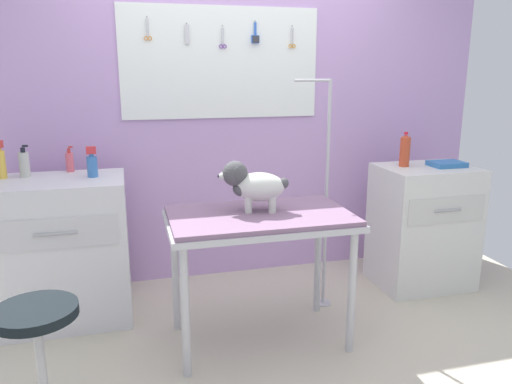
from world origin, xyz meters
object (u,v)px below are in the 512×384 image
grooming_table (260,226)px  cabinet_right (423,226)px  counter_left (64,250)px  dog (252,184)px  grooming_arm (325,205)px  conditioner_bottle (92,164)px  soda_bottle (405,151)px  stool (37,331)px

grooming_table → cabinet_right: size_ratio=1.17×
cabinet_right → counter_left: bearing=177.4°
dog → grooming_arm: bearing=26.2°
conditioner_bottle → soda_bottle: (2.17, -0.07, 0.01)m
stool → soda_bottle: soda_bottle is taller
dog → conditioner_bottle: size_ratio=2.07×
counter_left → cabinet_right: 2.55m
cabinet_right → grooming_table: bearing=-161.1°
counter_left → soda_bottle: soda_bottle is taller
grooming_arm → cabinet_right: grooming_arm is taller
stool → conditioner_bottle: bearing=79.9°
grooming_arm → dog: grooming_arm is taller
grooming_arm → conditioner_bottle: grooming_arm is taller
grooming_table → dog: bearing=116.2°
grooming_arm → dog: bearing=-153.8°
grooming_arm → counter_left: grooming_arm is taller
stool → soda_bottle: (2.37, 1.06, 0.52)m
cabinet_right → dog: bearing=-163.6°
grooming_table → soda_bottle: 1.38m
conditioner_bottle → cabinet_right: bearing=-3.2°
counter_left → cabinet_right: counter_left is taller
grooming_arm → soda_bottle: size_ratio=6.15×
grooming_arm → conditioner_bottle: 1.53m
cabinet_right → conditioner_bottle: 2.40m
dog → cabinet_right: dog is taller
stool → counter_left: bearing=90.5°
grooming_arm → cabinet_right: bearing=9.3°
soda_bottle → cabinet_right: bearing=-20.2°
grooming_table → conditioner_bottle: 1.15m
grooming_table → grooming_arm: 0.64m
grooming_table → conditioner_bottle: bearing=146.8°
conditioner_bottle → soda_bottle: 2.17m
counter_left → conditioner_bottle: 0.59m
cabinet_right → soda_bottle: size_ratio=3.63×
cabinet_right → soda_bottle: bearing=159.8°
grooming_table → stool: size_ratio=1.73×
grooming_arm → stool: size_ratio=2.51×
grooming_table → counter_left: (-1.14, 0.59, -0.25)m
grooming_table → soda_bottle: soda_bottle is taller
stool → conditioner_bottle: (0.20, 1.13, 0.51)m
grooming_table → cabinet_right: cabinet_right is taller
counter_left → stool: bearing=-89.5°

